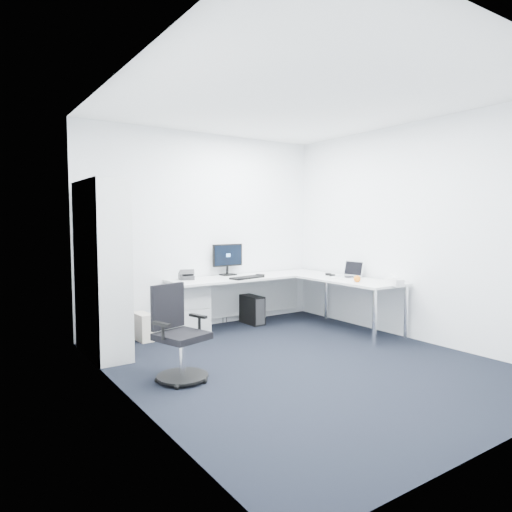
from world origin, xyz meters
TOP-DOWN VIEW (x-y plane):
  - ground at (0.00, 0.00)m, footprint 4.20×4.20m
  - ceiling at (0.00, 0.00)m, footprint 4.20×4.20m
  - wall_back at (0.00, 2.10)m, footprint 3.60×0.02m
  - wall_front at (0.00, -2.10)m, footprint 3.60×0.02m
  - wall_left at (-1.80, 0.00)m, footprint 0.02×4.20m
  - wall_right at (1.80, 0.00)m, footprint 0.02×4.20m
  - l_desk at (0.55, 1.40)m, footprint 2.42×1.35m
  - drawer_pedestal at (-0.41, 1.88)m, footprint 0.45×0.56m
  - bookshelf at (-1.62, 1.45)m, footprint 0.37×0.96m
  - task_chair at (-1.25, 0.20)m, footprint 0.62×0.62m
  - black_pc_tower at (0.60, 1.81)m, footprint 0.19×0.42m
  - beige_pc_tower at (-1.04, 1.81)m, footprint 0.18×0.36m
  - power_strip at (0.85, 2.05)m, footprint 0.32×0.07m
  - monitor at (0.31, 2.00)m, footprint 0.49×0.17m
  - black_keyboard at (0.33, 1.53)m, footprint 0.53×0.27m
  - mouse at (0.59, 1.60)m, footprint 0.09×0.12m
  - desk_phone at (-0.40, 1.89)m, footprint 0.23×0.23m
  - laptop at (1.49, 0.85)m, footprint 0.35×0.35m
  - white_keyboard at (1.34, 0.71)m, footprint 0.17×0.45m
  - headphones at (1.47, 1.12)m, footprint 0.18×0.23m
  - orange_fruit at (1.28, 0.42)m, footprint 0.09×0.09m
  - tissue_box at (1.43, -0.04)m, footprint 0.17×0.25m

SIDE VIEW (x-z plane):
  - ground at x=0.00m, z-range 0.00..0.00m
  - power_strip at x=0.85m, z-range 0.00..0.04m
  - beige_pc_tower at x=-1.04m, z-range 0.00..0.34m
  - black_pc_tower at x=0.60m, z-range 0.00..0.41m
  - drawer_pedestal at x=-0.41m, z-range 0.00..0.69m
  - l_desk at x=0.55m, z-range 0.00..0.71m
  - task_chair at x=-1.25m, z-range 0.00..0.89m
  - white_keyboard at x=1.34m, z-range 0.71..0.72m
  - black_keyboard at x=0.33m, z-range 0.71..0.73m
  - mouse at x=0.59m, z-range 0.71..0.74m
  - headphones at x=1.47m, z-range 0.71..0.76m
  - tissue_box at x=1.43m, z-range 0.71..0.79m
  - orange_fruit at x=1.28m, z-range 0.71..0.79m
  - desk_phone at x=-0.40m, z-range 0.71..0.84m
  - laptop at x=1.49m, z-range 0.71..0.93m
  - monitor at x=0.31m, z-range 0.71..1.17m
  - bookshelf at x=-1.62m, z-range 0.00..1.92m
  - wall_back at x=0.00m, z-range 0.00..2.70m
  - wall_front at x=0.00m, z-range 0.00..2.70m
  - wall_left at x=-1.80m, z-range 0.00..2.70m
  - wall_right at x=1.80m, z-range 0.00..2.70m
  - ceiling at x=0.00m, z-range 2.70..2.70m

